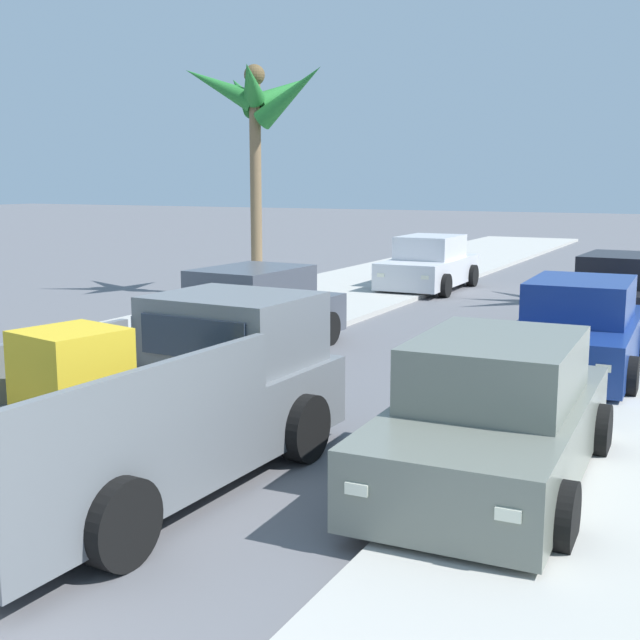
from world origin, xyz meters
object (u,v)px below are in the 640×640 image
object	(u,v)px
car_right_near	(578,331)
car_left_mid	(250,313)
palm_tree_left_fore	(258,103)
car_left_far	(429,265)
pickup_truck	(155,408)
car_right_mid	(494,418)
car_left_near	(621,292)

from	to	relation	value
car_right_near	car_left_mid	xyz separation A→B (m)	(-5.62, -0.89, 0.00)
car_left_mid	palm_tree_left_fore	world-z (taller)	palm_tree_left_fore
car_right_near	car_left_far	bearing A→B (deg)	122.55
car_right_near	car_left_far	world-z (taller)	same
pickup_truck	palm_tree_left_fore	bearing A→B (deg)	116.65
pickup_truck	car_right_mid	world-z (taller)	pickup_truck
car_left_mid	car_left_far	xyz separation A→B (m)	(-0.01, 9.70, 0.00)
pickup_truck	car_right_near	bearing A→B (deg)	66.65
pickup_truck	car_left_near	distance (m)	12.47
car_right_near	car_right_mid	world-z (taller)	same
pickup_truck	car_left_mid	xyz separation A→B (m)	(-2.62, 6.05, -0.09)
pickup_truck	car_left_mid	bearing A→B (deg)	113.43
car_right_near	car_right_mid	xyz separation A→B (m)	(0.10, -5.43, 0.00)
car_left_near	car_right_near	distance (m)	5.17
car_right_mid	car_left_far	bearing A→B (deg)	111.89
car_left_near	car_right_near	size ratio (longest dim) A/B	1.00
pickup_truck	car_left_far	bearing A→B (deg)	99.48
car_left_near	car_right_near	bearing A→B (deg)	-90.12
pickup_truck	car_left_mid	world-z (taller)	pickup_truck
palm_tree_left_fore	car_left_near	bearing A→B (deg)	-2.15
car_right_mid	palm_tree_left_fore	bearing A→B (deg)	130.48
car_right_mid	car_left_far	distance (m)	15.35
car_left_mid	palm_tree_left_fore	size ratio (longest dim) A/B	0.71
car_right_mid	car_left_far	world-z (taller)	same
car_left_mid	car_right_mid	xyz separation A→B (m)	(5.71, -4.54, 0.00)
pickup_truck	car_right_mid	xyz separation A→B (m)	(3.09, 1.51, -0.09)
car_right_mid	palm_tree_left_fore	world-z (taller)	palm_tree_left_fore
car_left_near	car_right_mid	size ratio (longest dim) A/B	1.00
car_right_near	car_left_far	xyz separation A→B (m)	(-5.62, 8.81, 0.00)
car_left_far	car_left_near	bearing A→B (deg)	-32.88
palm_tree_left_fore	car_left_mid	bearing A→B (deg)	-60.47
car_right_near	car_right_mid	bearing A→B (deg)	-88.97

